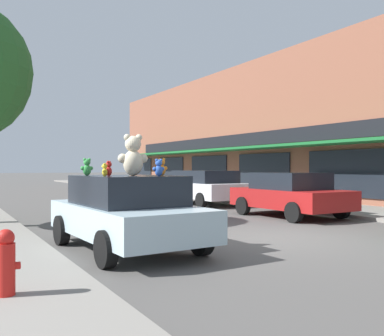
{
  "coord_description": "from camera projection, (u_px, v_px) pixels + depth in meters",
  "views": [
    {
      "loc": [
        -6.53,
        -7.73,
        1.65
      ],
      "look_at": [
        -1.38,
        1.18,
        1.63
      ],
      "focal_mm": 40.0,
      "sensor_mm": 36.0,
      "label": 1
    }
  ],
  "objects": [
    {
      "name": "ground_plane",
      "position": [
        269.0,
        238.0,
        9.96
      ],
      "size": [
        260.0,
        260.0,
        0.0
      ],
      "primitive_type": "plane",
      "color": "#514F4C"
    },
    {
      "name": "storefront_row",
      "position": [
        361.0,
        133.0,
        26.84
      ],
      "size": [
        17.33,
        38.39,
        7.63
      ],
      "color": "brown",
      "rests_on": "ground_plane"
    },
    {
      "name": "plush_art_car",
      "position": [
        127.0,
        211.0,
        8.53
      ],
      "size": [
        2.24,
        4.17,
        1.48
      ],
      "rotation": [
        0.0,
        0.0,
        0.05
      ],
      "color": "#ADC6D1",
      "rests_on": "ground_plane"
    },
    {
      "name": "teddy_bear_giant",
      "position": [
        133.0,
        156.0,
        8.49
      ],
      "size": [
        0.63,
        0.42,
        0.83
      ],
      "rotation": [
        0.0,
        0.0,
        2.9
      ],
      "color": "beige",
      "rests_on": "plush_art_car"
    },
    {
      "name": "teddy_bear_yellow",
      "position": [
        105.0,
        170.0,
        7.92
      ],
      "size": [
        0.14,
        0.19,
        0.25
      ],
      "rotation": [
        0.0,
        0.0,
        4.26
      ],
      "color": "yellow",
      "rests_on": "plush_art_car"
    },
    {
      "name": "teddy_bear_blue",
      "position": [
        159.0,
        168.0,
        8.04
      ],
      "size": [
        0.24,
        0.15,
        0.33
      ],
      "rotation": [
        0.0,
        0.0,
        3.13
      ],
      "color": "blue",
      "rests_on": "plush_art_car"
    },
    {
      "name": "teddy_bear_green",
      "position": [
        87.0,
        167.0,
        8.81
      ],
      "size": [
        0.26,
        0.16,
        0.36
      ],
      "rotation": [
        0.0,
        0.0,
        3.13
      ],
      "color": "green",
      "rests_on": "plush_art_car"
    },
    {
      "name": "teddy_bear_orange",
      "position": [
        162.0,
        167.0,
        8.69
      ],
      "size": [
        0.26,
        0.16,
        0.36
      ],
      "rotation": [
        0.0,
        0.0,
        3.08
      ],
      "color": "orange",
      "rests_on": "plush_art_car"
    },
    {
      "name": "teddy_bear_red",
      "position": [
        109.0,
        169.0,
        8.08
      ],
      "size": [
        0.19,
        0.2,
        0.29
      ],
      "rotation": [
        0.0,
        0.0,
        3.99
      ],
      "color": "red",
      "rests_on": "plush_art_car"
    },
    {
      "name": "parked_car_far_center",
      "position": [
        290.0,
        194.0,
        14.26
      ],
      "size": [
        2.23,
        4.03,
        1.48
      ],
      "color": "maroon",
      "rests_on": "ground_plane"
    },
    {
      "name": "parked_car_far_right",
      "position": [
        204.0,
        186.0,
        18.98
      ],
      "size": [
        2.18,
        4.32,
        1.51
      ],
      "color": "silver",
      "rests_on": "ground_plane"
    },
    {
      "name": "fire_hydrant",
      "position": [
        6.0,
        262.0,
        5.09
      ],
      "size": [
        0.33,
        0.22,
        0.79
      ],
      "color": "red",
      "rests_on": "sidewalk_near"
    }
  ]
}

